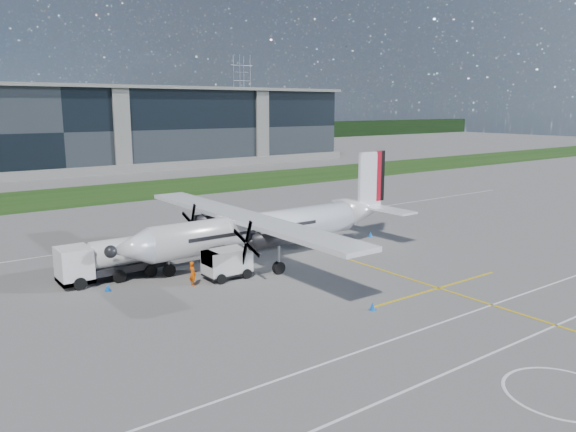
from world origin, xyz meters
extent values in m
plane|color=slate|center=(0.00, 40.00, 0.00)|extent=(400.00, 400.00, 0.00)
cube|color=#193B10|center=(0.00, 48.00, 0.02)|extent=(400.00, 18.00, 0.04)
cube|color=black|center=(0.00, 80.00, 7.50)|extent=(120.00, 20.00, 15.00)
cube|color=yellow|center=(3.00, 10.00, 0.01)|extent=(0.20, 70.00, 0.01)
cube|color=white|center=(0.00, -14.00, 0.01)|extent=(90.00, 0.15, 0.01)
imported|color=#F25907|center=(-9.87, 4.12, 0.97)|extent=(0.62, 0.83, 1.94)
cone|color=blue|center=(-3.66, 19.62, 0.25)|extent=(0.36, 0.36, 0.50)
cone|color=blue|center=(-3.42, -6.29, 0.25)|extent=(0.36, 0.36, 0.50)
cone|color=blue|center=(9.86, 7.33, 0.25)|extent=(0.36, 0.36, 0.50)
cone|color=blue|center=(-14.82, 6.44, 0.25)|extent=(0.36, 0.36, 0.50)
camera|label=1|loc=(-26.12, -28.60, 11.82)|focal=35.00mm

